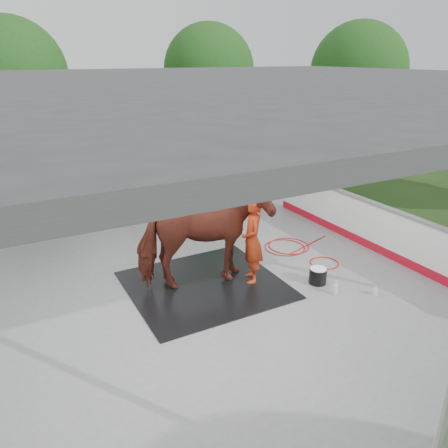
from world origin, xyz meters
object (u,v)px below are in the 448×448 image
horse (204,235)px  handler (252,240)px  dasher_board (389,234)px  wash_bucket (318,276)px

horse → handler: (0.95, -0.26, -0.20)m
handler → horse: bearing=-83.8°
dasher_board → handler: (-3.40, 0.46, 0.36)m
dasher_board → wash_bucket: (-2.27, -0.29, -0.37)m
horse → wash_bucket: 2.49m
handler → wash_bucket: bearing=78.0°
handler → wash_bucket: handler is taller
horse → wash_bucket: horse is taller
handler → wash_bucket: (1.13, -0.75, -0.73)m
wash_bucket → handler: bearing=146.6°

